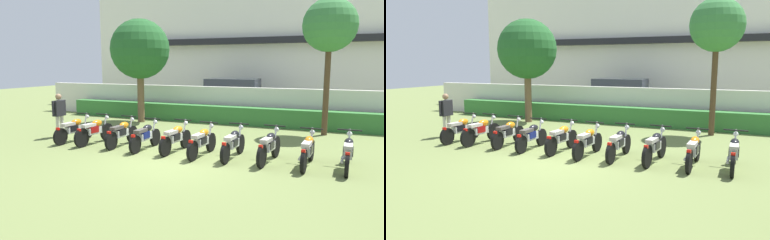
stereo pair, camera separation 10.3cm
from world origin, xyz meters
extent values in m
plane|color=olive|center=(0.00, 0.00, 0.00)|extent=(60.00, 60.00, 0.00)
cube|color=white|center=(0.00, 15.55, 3.62)|extent=(23.59, 6.00, 7.23)
cube|color=black|center=(0.00, 12.30, 3.98)|extent=(19.82, 0.50, 0.36)
cube|color=silver|center=(0.00, 7.61, 0.80)|extent=(22.41, 0.30, 1.60)
cube|color=#337033|center=(0.00, 6.91, 0.39)|extent=(17.93, 0.70, 0.78)
cube|color=#9EA3A8|center=(-1.25, 10.08, 0.74)|extent=(4.56, 2.01, 1.00)
cube|color=#2D333D|center=(-1.45, 10.07, 1.57)|extent=(2.76, 1.80, 0.65)
cylinder|color=black|center=(0.29, 11.06, 0.34)|extent=(0.69, 0.24, 0.68)
cylinder|color=black|center=(0.35, 9.21, 0.34)|extent=(0.69, 0.24, 0.68)
cylinder|color=black|center=(-2.86, 10.95, 0.34)|extent=(0.69, 0.24, 0.68)
cylinder|color=black|center=(-2.80, 9.10, 0.34)|extent=(0.69, 0.24, 0.68)
cylinder|color=brown|center=(-4.50, 5.79, 1.19)|extent=(0.32, 0.32, 2.38)
sphere|color=#235B28|center=(-4.50, 5.79, 3.32)|extent=(2.68, 2.68, 2.68)
cylinder|color=#4C3823|center=(3.50, 5.81, 1.69)|extent=(0.21, 0.21, 3.37)
sphere|color=#387A3D|center=(3.50, 5.81, 4.05)|extent=(1.95, 1.95, 1.95)
cylinder|color=black|center=(-4.29, 1.74, 0.29)|extent=(0.10, 0.57, 0.57)
cylinder|color=black|center=(-4.32, 0.44, 0.29)|extent=(0.10, 0.57, 0.57)
cube|color=silver|center=(-4.31, 1.04, 0.44)|extent=(0.21, 0.60, 0.22)
ellipsoid|color=orange|center=(-4.30, 1.21, 0.67)|extent=(0.23, 0.45, 0.22)
cube|color=#B2ADA3|center=(-4.31, 0.81, 0.65)|extent=(0.21, 0.52, 0.10)
cube|color=red|center=(-4.32, 0.34, 0.57)|extent=(0.10, 0.08, 0.08)
cylinder|color=silver|center=(-4.29, 1.65, 0.61)|extent=(0.06, 0.23, 0.65)
cylinder|color=black|center=(-4.29, 1.56, 0.93)|extent=(0.60, 0.05, 0.04)
sphere|color=silver|center=(-4.29, 1.76, 0.79)|extent=(0.14, 0.14, 0.14)
cylinder|color=silver|center=(-4.43, 0.79, 0.31)|extent=(0.08, 0.55, 0.07)
cube|color=black|center=(-4.31, 0.99, 0.49)|extent=(0.25, 0.37, 0.20)
cylinder|color=black|center=(-3.40, 1.70, 0.31)|extent=(0.13, 0.62, 0.61)
cylinder|color=black|center=(-3.47, 0.47, 0.31)|extent=(0.13, 0.62, 0.61)
cube|color=silver|center=(-3.44, 1.04, 0.46)|extent=(0.24, 0.61, 0.22)
ellipsoid|color=orange|center=(-3.43, 1.21, 0.69)|extent=(0.25, 0.45, 0.22)
cube|color=beige|center=(-3.45, 0.81, 0.67)|extent=(0.23, 0.53, 0.10)
cube|color=red|center=(-3.48, 0.37, 0.59)|extent=(0.10, 0.09, 0.08)
cylinder|color=silver|center=(-3.40, 1.61, 0.63)|extent=(0.06, 0.23, 0.65)
cylinder|color=black|center=(-3.41, 1.52, 0.95)|extent=(0.60, 0.07, 0.04)
sphere|color=silver|center=(-3.40, 1.72, 0.81)|extent=(0.14, 0.14, 0.14)
cylinder|color=silver|center=(-3.57, 0.79, 0.33)|extent=(0.10, 0.55, 0.07)
cube|color=#A51414|center=(-3.44, 0.99, 0.51)|extent=(0.26, 0.37, 0.20)
cylinder|color=black|center=(-2.39, 1.75, 0.29)|extent=(0.09, 0.58, 0.58)
cylinder|color=black|center=(-2.39, 0.55, 0.29)|extent=(0.09, 0.58, 0.58)
cube|color=silver|center=(-2.39, 1.10, 0.44)|extent=(0.20, 0.60, 0.22)
ellipsoid|color=orange|center=(-2.39, 1.27, 0.67)|extent=(0.22, 0.44, 0.22)
cube|color=#4C4742|center=(-2.39, 0.87, 0.65)|extent=(0.20, 0.52, 0.10)
cube|color=red|center=(-2.39, 0.45, 0.57)|extent=(0.10, 0.08, 0.08)
cylinder|color=silver|center=(-2.39, 1.66, 0.61)|extent=(0.05, 0.23, 0.65)
cylinder|color=black|center=(-2.39, 1.57, 0.93)|extent=(0.60, 0.04, 0.04)
sphere|color=silver|center=(-2.39, 1.77, 0.79)|extent=(0.14, 0.14, 0.14)
cylinder|color=silver|center=(-2.51, 0.85, 0.31)|extent=(0.07, 0.55, 0.07)
cube|color=black|center=(-2.39, 1.05, 0.49)|extent=(0.24, 0.36, 0.20)
cylinder|color=black|center=(-1.44, 1.65, 0.28)|extent=(0.09, 0.56, 0.56)
cylinder|color=black|center=(-1.44, 0.43, 0.28)|extent=(0.09, 0.56, 0.56)
cube|color=silver|center=(-1.44, 0.99, 0.43)|extent=(0.20, 0.60, 0.22)
ellipsoid|color=black|center=(-1.44, 1.16, 0.66)|extent=(0.22, 0.44, 0.22)
cube|color=#4C4742|center=(-1.44, 0.76, 0.64)|extent=(0.20, 0.52, 0.10)
cube|color=red|center=(-1.44, 0.33, 0.56)|extent=(0.10, 0.08, 0.08)
cylinder|color=silver|center=(-1.44, 1.56, 0.60)|extent=(0.05, 0.23, 0.65)
cylinder|color=black|center=(-1.44, 1.47, 0.92)|extent=(0.60, 0.04, 0.04)
sphere|color=silver|center=(-1.44, 1.67, 0.78)|extent=(0.14, 0.14, 0.14)
cylinder|color=silver|center=(-1.56, 0.74, 0.30)|extent=(0.07, 0.55, 0.07)
cube|color=navy|center=(-1.44, 0.94, 0.48)|extent=(0.24, 0.36, 0.20)
cylinder|color=black|center=(-0.39, 1.74, 0.29)|extent=(0.13, 0.59, 0.58)
cylinder|color=black|center=(-0.47, 0.51, 0.29)|extent=(0.13, 0.59, 0.58)
cube|color=silver|center=(-0.43, 1.07, 0.44)|extent=(0.24, 0.61, 0.22)
ellipsoid|color=orange|center=(-0.42, 1.24, 0.67)|extent=(0.25, 0.45, 0.22)
cube|color=#B2ADA3|center=(-0.45, 0.84, 0.65)|extent=(0.23, 0.53, 0.10)
cube|color=red|center=(-0.48, 0.41, 0.57)|extent=(0.11, 0.09, 0.08)
cylinder|color=silver|center=(-0.39, 1.65, 0.61)|extent=(0.07, 0.23, 0.65)
cylinder|color=black|center=(-0.40, 1.56, 0.93)|extent=(0.60, 0.08, 0.04)
sphere|color=silver|center=(-0.39, 1.76, 0.79)|extent=(0.14, 0.14, 0.14)
cylinder|color=silver|center=(-0.57, 0.83, 0.31)|extent=(0.11, 0.55, 0.07)
cube|color=black|center=(-0.44, 1.02, 0.49)|extent=(0.26, 0.38, 0.20)
cylinder|color=black|center=(0.52, 1.62, 0.29)|extent=(0.12, 0.58, 0.58)
cylinder|color=black|center=(0.46, 0.35, 0.29)|extent=(0.12, 0.58, 0.58)
cube|color=silver|center=(0.49, 0.93, 0.44)|extent=(0.23, 0.61, 0.22)
ellipsoid|color=orange|center=(0.50, 1.10, 0.67)|extent=(0.24, 0.45, 0.22)
cube|color=#B2ADA3|center=(0.48, 0.70, 0.65)|extent=(0.23, 0.53, 0.10)
cube|color=red|center=(0.45, 0.25, 0.57)|extent=(0.10, 0.09, 0.08)
cylinder|color=silver|center=(0.52, 1.53, 0.61)|extent=(0.06, 0.23, 0.65)
cylinder|color=black|center=(0.51, 1.44, 0.93)|extent=(0.60, 0.07, 0.04)
sphere|color=silver|center=(0.52, 1.64, 0.79)|extent=(0.14, 0.14, 0.14)
cylinder|color=silver|center=(0.36, 0.69, 0.31)|extent=(0.10, 0.55, 0.07)
cube|color=black|center=(0.49, 0.88, 0.49)|extent=(0.26, 0.37, 0.20)
cylinder|color=black|center=(1.42, 1.74, 0.29)|extent=(0.11, 0.58, 0.58)
cylinder|color=black|center=(1.38, 0.42, 0.29)|extent=(0.11, 0.58, 0.58)
cube|color=silver|center=(1.40, 1.03, 0.44)|extent=(0.22, 0.61, 0.22)
ellipsoid|color=black|center=(1.40, 1.20, 0.67)|extent=(0.23, 0.45, 0.22)
cube|color=beige|center=(1.39, 0.80, 0.65)|extent=(0.21, 0.53, 0.10)
cube|color=red|center=(1.38, 0.32, 0.57)|extent=(0.10, 0.08, 0.08)
cylinder|color=silver|center=(1.41, 1.65, 0.61)|extent=(0.06, 0.23, 0.65)
cylinder|color=black|center=(1.41, 1.56, 0.93)|extent=(0.60, 0.05, 0.04)
sphere|color=silver|center=(1.42, 1.76, 0.79)|extent=(0.14, 0.14, 0.14)
cylinder|color=silver|center=(1.27, 0.78, 0.31)|extent=(0.09, 0.55, 0.07)
cube|color=black|center=(1.40, 0.98, 0.49)|extent=(0.25, 0.37, 0.20)
cylinder|color=black|center=(2.48, 1.70, 0.31)|extent=(0.15, 0.62, 0.61)
cylinder|color=black|center=(2.36, 0.43, 0.31)|extent=(0.15, 0.62, 0.61)
cube|color=silver|center=(2.41, 1.02, 0.46)|extent=(0.25, 0.62, 0.22)
ellipsoid|color=black|center=(2.43, 1.19, 0.69)|extent=(0.26, 0.46, 0.22)
cube|color=#B2ADA3|center=(2.39, 0.79, 0.67)|extent=(0.25, 0.54, 0.10)
cube|color=red|center=(2.35, 0.33, 0.59)|extent=(0.11, 0.09, 0.08)
cylinder|color=silver|center=(2.47, 1.61, 0.63)|extent=(0.07, 0.23, 0.65)
cylinder|color=black|center=(2.46, 1.52, 0.95)|extent=(0.60, 0.09, 0.04)
sphere|color=silver|center=(2.48, 1.72, 0.81)|extent=(0.14, 0.14, 0.14)
cylinder|color=silver|center=(2.27, 0.78, 0.33)|extent=(0.12, 0.55, 0.07)
cube|color=black|center=(2.41, 0.97, 0.51)|extent=(0.27, 0.38, 0.20)
cylinder|color=black|center=(3.45, 1.71, 0.29)|extent=(0.11, 0.59, 0.59)
cylinder|color=black|center=(3.40, 0.40, 0.29)|extent=(0.11, 0.59, 0.59)
cube|color=silver|center=(3.43, 1.01, 0.44)|extent=(0.22, 0.61, 0.22)
ellipsoid|color=orange|center=(3.43, 1.18, 0.67)|extent=(0.24, 0.45, 0.22)
cube|color=beige|center=(3.42, 0.78, 0.65)|extent=(0.22, 0.53, 0.10)
cube|color=red|center=(3.40, 0.30, 0.57)|extent=(0.10, 0.08, 0.08)
cylinder|color=silver|center=(3.45, 1.62, 0.61)|extent=(0.06, 0.23, 0.65)
cylinder|color=black|center=(3.44, 1.53, 0.93)|extent=(0.60, 0.06, 0.04)
sphere|color=silver|center=(3.45, 1.73, 0.79)|extent=(0.14, 0.14, 0.14)
cylinder|color=silver|center=(3.30, 0.76, 0.31)|extent=(0.09, 0.55, 0.07)
cube|color=black|center=(3.42, 0.96, 0.49)|extent=(0.25, 0.37, 0.20)
cylinder|color=black|center=(4.39, 1.83, 0.30)|extent=(0.09, 0.60, 0.60)
cylinder|color=black|center=(4.38, 0.49, 0.30)|extent=(0.09, 0.60, 0.60)
cube|color=silver|center=(4.39, 1.11, 0.45)|extent=(0.20, 0.60, 0.22)
ellipsoid|color=black|center=(4.39, 1.28, 0.68)|extent=(0.22, 0.44, 0.22)
cube|color=#B2ADA3|center=(4.39, 0.88, 0.66)|extent=(0.20, 0.52, 0.10)
cube|color=red|center=(4.38, 0.39, 0.58)|extent=(0.10, 0.08, 0.08)
cylinder|color=silver|center=(4.39, 1.74, 0.62)|extent=(0.05, 0.23, 0.65)
cylinder|color=black|center=(4.39, 1.65, 0.94)|extent=(0.60, 0.04, 0.04)
sphere|color=silver|center=(4.39, 1.85, 0.80)|extent=(0.14, 0.14, 0.14)
cylinder|color=silver|center=(4.26, 0.86, 0.32)|extent=(0.07, 0.55, 0.07)
cube|color=black|center=(4.39, 1.06, 0.50)|extent=(0.24, 0.36, 0.20)
cylinder|color=beige|center=(-5.30, 1.57, 0.40)|extent=(0.13, 0.13, 0.79)
cylinder|color=beige|center=(-5.30, 1.36, 0.40)|extent=(0.13, 0.13, 0.79)
cube|color=#232328|center=(-5.30, 1.46, 1.07)|extent=(0.22, 0.46, 0.56)
cylinder|color=#232328|center=(-5.30, 1.74, 1.09)|extent=(0.09, 0.09, 0.53)
cylinder|color=#232328|center=(-5.30, 1.18, 1.09)|extent=(0.09, 0.09, 0.53)
sphere|color=#9E7556|center=(-5.30, 1.46, 1.49)|extent=(0.21, 0.21, 0.21)
camera|label=1|loc=(4.40, -8.68, 2.65)|focal=34.38mm
camera|label=2|loc=(4.50, -8.64, 2.65)|focal=34.38mm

